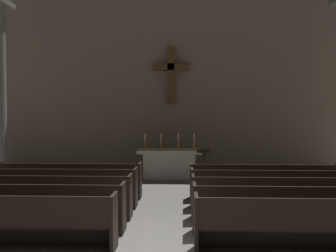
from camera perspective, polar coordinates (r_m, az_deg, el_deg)
name	(u,v)px	position (r m, az deg, el deg)	size (l,w,h in m)	color
ground_plane	(155,251)	(6.72, -1.96, -18.03)	(80.00, 80.00, 0.00)	#66635E
pew_left_row_2	(23,207)	(8.06, -20.75, -11.18)	(3.94, 0.50, 0.95)	black
pew_left_row_3	(42,196)	(8.93, -18.30, -9.84)	(3.94, 0.50, 0.95)	black
pew_left_row_4	(56,187)	(9.82, -16.30, -8.73)	(3.94, 0.50, 0.95)	black
pew_left_row_5	(68,180)	(10.72, -14.64, -7.79)	(3.94, 0.50, 0.95)	black
pew_right_row_1	(315,225)	(6.86, 21.08, -13.55)	(3.94, 0.50, 0.95)	black
pew_right_row_2	(298,210)	(7.75, 18.73, -11.70)	(3.94, 0.50, 0.95)	black
pew_right_row_3	(284,198)	(8.65, 16.90, -10.21)	(3.94, 0.50, 0.95)	black
pew_right_row_4	(273,189)	(9.57, 15.42, -9.01)	(3.94, 0.50, 0.95)	black
pew_right_row_5	(265,181)	(10.49, 14.21, -8.01)	(3.94, 0.50, 0.95)	black
altar	(170,163)	(13.30, 0.23, -5.55)	(2.20, 0.90, 1.01)	#BCB7AD
candlestick_outer_left	(145,144)	(13.29, -3.44, -2.75)	(0.16, 0.16, 0.56)	#B79338
candlestick_inner_left	(161,144)	(13.24, -1.06, -2.76)	(0.16, 0.16, 0.56)	#B79338
candlestick_inner_right	(178,145)	(13.22, 1.54, -2.77)	(0.16, 0.16, 0.56)	#B79338
candlestick_outer_right	(194,145)	(13.23, 3.92, -2.77)	(0.16, 0.16, 0.56)	#B79338
apse_with_cross	(171,85)	(14.96, 0.47, 6.17)	(12.94, 0.51, 6.72)	gray
lectern	(204,168)	(12.12, 5.33, -6.24)	(0.44, 0.36, 1.15)	black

